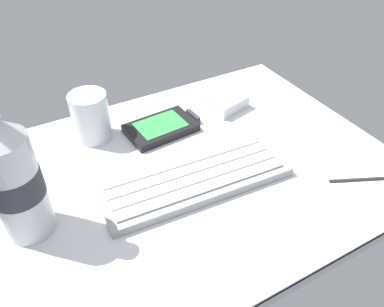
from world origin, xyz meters
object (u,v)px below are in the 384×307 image
Objects in this scene: stylus_pen at (360,179)px; keyboard at (194,177)px; handheld_device at (164,127)px; charger_block at (226,103)px; juice_cup at (91,118)px; water_bottle at (13,178)px.

keyboard is at bearing 175.93° from stylus_pen.
handheld_device is 13.78cm from charger_block.
water_bottle is at bearing -131.68° from juice_cup.
water_bottle is at bearing 172.92° from keyboard.
keyboard is at bearing -136.34° from charger_block.
keyboard reaches higher than handheld_device.
handheld_device is 1.88× the size of charger_block.
handheld_device is 0.63× the size of water_bottle.
juice_cup reaches higher than stylus_pen.
juice_cup reaches higher than charger_block.
keyboard reaches higher than stylus_pen.
water_bottle is 2.19× the size of stylus_pen.
water_bottle is (-23.59, 2.93, 8.20)cm from keyboard.
stylus_pen is at bearing -18.30° from water_bottle.
charger_block reaches higher than handheld_device.
juice_cup is 1.21× the size of charger_block.
handheld_device is at bearing -19.83° from juice_cup.
juice_cup is at bearing 117.71° from keyboard.
charger_block is at bearing 17.04° from water_bottle.
keyboard is 14.43cm from handheld_device.
keyboard is 3.49× the size of juice_cup.
charger_block is 28.10cm from stylus_pen.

